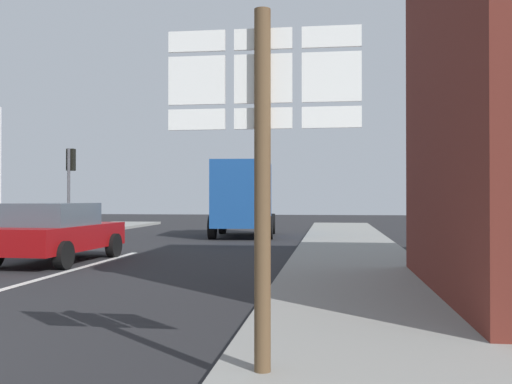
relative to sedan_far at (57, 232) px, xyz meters
name	(u,v)px	position (x,y,z in m)	size (l,w,h in m)	color
ground_plane	(108,260)	(1.08, 0.61, -0.76)	(80.00, 80.00, 0.00)	#232326
sidewalk_right	(357,272)	(7.28, -1.39, -0.69)	(3.07, 44.00, 0.14)	gray
lane_centre_stripe	(26,283)	(1.08, -3.39, -0.75)	(0.16, 12.00, 0.01)	silver
sedan_far	(57,232)	(0.00, 0.00, 0.00)	(2.11, 4.27, 1.47)	maroon
delivery_truck	(244,197)	(3.17, 9.95, 0.89)	(2.78, 5.14, 3.05)	#19478C
route_sign_post	(263,150)	(6.18, -8.69, 1.24)	(1.66, 0.14, 3.20)	brown
traffic_light_far_left	(70,172)	(-3.88, 8.93, 1.92)	(0.30, 0.49, 3.62)	#47474C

